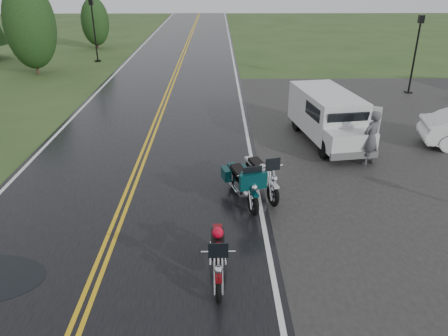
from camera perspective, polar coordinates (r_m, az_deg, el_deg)
name	(u,v)px	position (r m, az deg, el deg)	size (l,w,h in m)	color
ground	(111,240)	(11.18, -14.53, -9.05)	(120.00, 120.00, 0.00)	#2D471E
road	(160,115)	(20.13, -8.41, 6.89)	(8.00, 100.00, 0.04)	black
motorcycle_red	(219,277)	(8.68, -0.72, -14.03)	(0.77, 2.12, 1.25)	#620B0F
motorcycle_teal	(253,194)	(11.46, 3.86, -3.41)	(0.84, 2.30, 1.36)	#043133
motorcycle_silver	(273,186)	(11.94, 6.47, -2.29)	(0.84, 2.31, 1.36)	#B5BABE
van_white	(326,133)	(15.30, 13.18, 4.47)	(1.81, 4.84, 1.90)	silver
person_at_van	(371,139)	(15.24, 18.66, 3.63)	(0.68, 0.44, 1.85)	#48474C
lamp_post_far_left	(94,31)	(33.07, -16.58, 16.83)	(0.37, 0.37, 4.27)	black
lamp_post_far_right	(415,55)	(25.20, 23.66, 13.36)	(0.34, 0.34, 4.01)	black
tree_left_mid	(31,35)	(30.24, -23.85, 15.64)	(3.06, 3.06, 4.77)	#1E3D19
tree_left_far	(96,27)	(38.98, -16.42, 17.26)	(2.23, 2.23, 3.44)	#1E3D19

